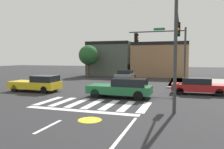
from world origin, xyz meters
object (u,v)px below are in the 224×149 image
(car_green, at_px, (122,88))
(car_red, at_px, (198,86))
(traffic_signal_northeast, at_px, (163,46))
(roadside_tree, at_px, (89,55))
(car_yellow, at_px, (37,84))
(car_gray, at_px, (126,75))
(traffic_signal_southeast, at_px, (177,38))

(car_green, bearing_deg, car_red, -147.76)
(car_green, bearing_deg, traffic_signal_northeast, -108.88)
(roadside_tree, bearing_deg, traffic_signal_northeast, -36.86)
(car_yellow, relative_size, car_green, 0.94)
(car_gray, bearing_deg, roadside_tree, -119.99)
(car_yellow, bearing_deg, car_red, -167.98)
(car_green, height_order, roadside_tree, roadside_tree)
(traffic_signal_southeast, bearing_deg, car_gray, 26.00)
(traffic_signal_southeast, height_order, roadside_tree, traffic_signal_southeast)
(traffic_signal_southeast, bearing_deg, car_red, -16.78)
(traffic_signal_northeast, height_order, car_gray, traffic_signal_northeast)
(car_green, bearing_deg, traffic_signal_southeast, 154.81)
(traffic_signal_northeast, relative_size, traffic_signal_southeast, 0.98)
(car_green, distance_m, roadside_tree, 18.67)
(traffic_signal_northeast, height_order, car_yellow, traffic_signal_northeast)
(traffic_signal_northeast, bearing_deg, car_gray, -44.59)
(traffic_signal_northeast, height_order, traffic_signal_southeast, traffic_signal_southeast)
(car_gray, xyz_separation_m, car_green, (2.75, -11.75, 0.02))
(traffic_signal_northeast, distance_m, car_green, 7.92)
(traffic_signal_southeast, relative_size, car_yellow, 1.35)
(traffic_signal_northeast, xyz_separation_m, traffic_signal_southeast, (1.55, -8.58, -0.03))
(traffic_signal_southeast, distance_m, car_yellow, 12.46)
(traffic_signal_northeast, xyz_separation_m, car_red, (3.13, -3.32, -3.48))
(traffic_signal_northeast, xyz_separation_m, car_gray, (-5.07, 4.99, -3.43))
(car_red, bearing_deg, car_green, -147.76)
(traffic_signal_southeast, height_order, car_green, traffic_signal_southeast)
(car_green, bearing_deg, roadside_tree, -58.42)
(traffic_signal_southeast, distance_m, roadside_tree, 22.19)
(car_yellow, height_order, car_green, car_green)
(car_red, bearing_deg, traffic_signal_southeast, -106.78)
(car_red, relative_size, roadside_tree, 0.86)
(car_yellow, height_order, roadside_tree, roadside_tree)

